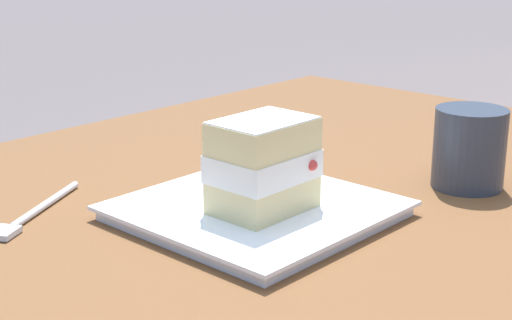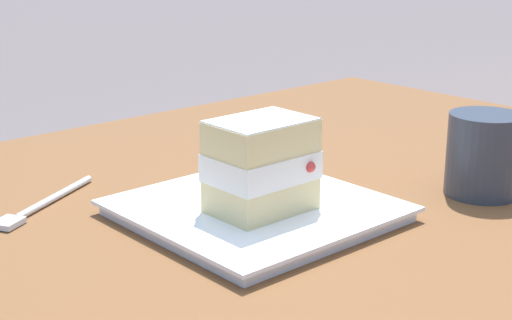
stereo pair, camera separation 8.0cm
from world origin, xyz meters
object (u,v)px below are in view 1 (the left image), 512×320
Objects in this scene: dessert_fork at (33,213)px; coffee_cup at (469,147)px; patio_table at (334,288)px; dessert_plate at (256,211)px; cake_slice at (263,165)px.

coffee_cup reaches higher than dessert_fork.
patio_table is 7.69× the size of dessert_fork.
dessert_plate reaches higher than patio_table.
coffee_cup is at bearing 158.55° from patio_table.
dessert_plate is 2.64× the size of coffee_cup.
cake_slice reaches higher than coffee_cup.
dessert_fork is 1.66× the size of coffee_cup.
cake_slice is at bearing 63.70° from dessert_plate.
dessert_plate is at bearing 131.42° from dessert_fork.
patio_table is at bearing -21.45° from coffee_cup.
dessert_fork reaches higher than patio_table.
dessert_fork is at bearing -52.80° from cake_slice.
dessert_plate is at bearing -116.30° from cake_slice.
cake_slice is at bearing -19.61° from patio_table.
dessert_plate is (0.08, -0.05, 0.10)m from patio_table.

